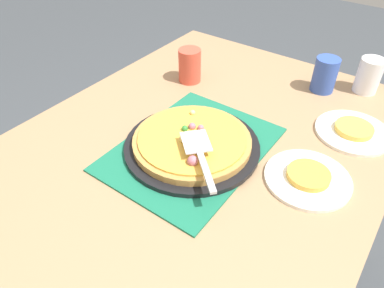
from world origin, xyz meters
TOP-DOWN VIEW (x-y plane):
  - ground_plane at (0.00, 0.00)m, footprint 8.00×8.00m
  - dining_table at (0.00, 0.00)m, footprint 1.40×1.00m
  - placemat at (0.00, 0.00)m, footprint 0.48×0.36m
  - pizza_pan at (0.00, 0.00)m, footprint 0.38×0.38m
  - pizza at (-0.00, -0.00)m, footprint 0.33×0.33m
  - plate_near_left at (0.08, -0.31)m, footprint 0.22×0.22m
  - plate_far_right at (0.34, -0.35)m, footprint 0.22×0.22m
  - served_slice_left at (0.08, -0.31)m, footprint 0.11×0.11m
  - served_slice_right at (0.34, -0.35)m, footprint 0.11×0.11m
  - cup_near at (0.31, 0.24)m, footprint 0.08×0.08m
  - cup_far at (0.61, -0.30)m, footprint 0.08×0.08m
  - cup_corner at (0.53, -0.18)m, footprint 0.08×0.08m
  - pizza_server at (-0.07, -0.07)m, footprint 0.19×0.20m

SIDE VIEW (x-z plane):
  - ground_plane at x=0.00m, z-range 0.00..0.00m
  - dining_table at x=0.00m, z-range 0.27..1.02m
  - placemat at x=0.00m, z-range 0.75..0.76m
  - plate_near_left at x=0.08m, z-range 0.75..0.76m
  - plate_far_right at x=0.34m, z-range 0.75..0.76m
  - pizza_pan at x=0.00m, z-range 0.76..0.77m
  - served_slice_left at x=0.08m, z-range 0.76..0.78m
  - served_slice_right at x=0.34m, z-range 0.76..0.78m
  - pizza at x=0.00m, z-range 0.76..0.81m
  - cup_near at x=0.31m, z-range 0.75..0.87m
  - cup_far at x=0.61m, z-range 0.75..0.87m
  - cup_corner at x=0.53m, z-range 0.75..0.87m
  - pizza_server at x=-0.07m, z-range 0.81..0.82m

